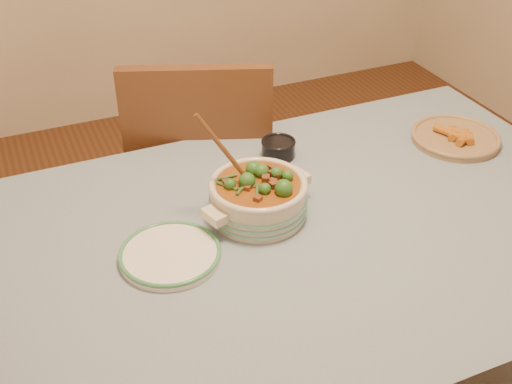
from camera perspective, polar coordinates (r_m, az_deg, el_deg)
dining_table at (r=1.67m, az=4.53°, el=-5.60°), size 1.68×1.08×0.76m
stew_casserole at (r=1.61m, az=0.17°, el=-0.26°), size 0.32×0.30×0.29m
white_plate at (r=1.52m, az=-7.64°, el=-5.49°), size 0.29×0.29×0.02m
condiment_bowl at (r=1.88m, az=2.00°, el=3.98°), size 0.13×0.13×0.05m
fried_plate at (r=2.05m, az=17.32°, el=4.76°), size 0.29×0.29×0.04m
chair_far at (r=2.20m, az=-4.84°, el=1.97°), size 0.59×0.59×0.99m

